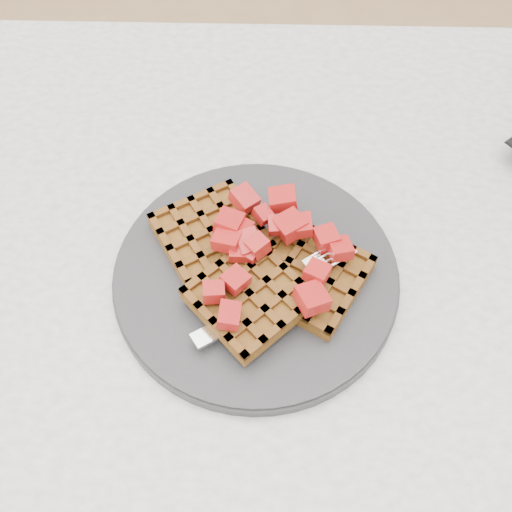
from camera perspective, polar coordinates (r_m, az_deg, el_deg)
name	(u,v)px	position (r m, az deg, el deg)	size (l,w,h in m)	color
ground	(287,460)	(1.27, 3.13, -19.67)	(4.00, 4.00, 0.00)	tan
table	(312,324)	(0.67, 5.64, -6.81)	(1.20, 0.80, 0.75)	silver
plate	(256,274)	(0.55, 0.00, -1.81)	(0.28, 0.28, 0.02)	#252528
waffles	(256,267)	(0.54, 0.01, -1.09)	(0.22, 0.20, 0.03)	brown
strawberry_pile	(256,248)	(0.52, 0.00, 0.85)	(0.15, 0.15, 0.02)	#8C0406
fork	(286,292)	(0.53, 3.00, -3.60)	(0.02, 0.18, 0.02)	silver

